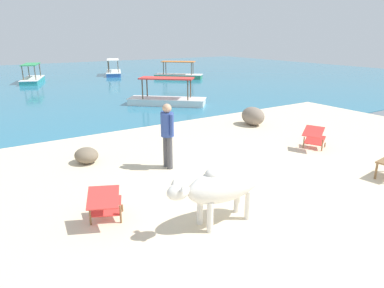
{
  "coord_description": "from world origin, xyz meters",
  "views": [
    {
      "loc": [
        -5.02,
        -4.01,
        3.21
      ],
      "look_at": [
        -0.48,
        3.0,
        0.55
      ],
      "focal_mm": 32.04,
      "sensor_mm": 36.0,
      "label": 1
    }
  ],
  "objects_px": {
    "deck_chair_far": "(105,203)",
    "person_standing": "(167,131)",
    "boat_teal": "(33,79)",
    "boat_white": "(167,99)",
    "deck_chair_near": "(314,136)",
    "boat_green": "(178,75)",
    "cow": "(222,186)",
    "boat_blue": "(114,72)"
  },
  "relations": [
    {
      "from": "cow",
      "to": "deck_chair_far",
      "type": "distance_m",
      "value": 2.07
    },
    {
      "from": "deck_chair_far",
      "to": "person_standing",
      "type": "distance_m",
      "value": 2.86
    },
    {
      "from": "boat_green",
      "to": "boat_blue",
      "type": "bearing_deg",
      "value": 167.19
    },
    {
      "from": "person_standing",
      "to": "boat_teal",
      "type": "bearing_deg",
      "value": 87.91
    },
    {
      "from": "deck_chair_near",
      "to": "boat_green",
      "type": "distance_m",
      "value": 17.9
    },
    {
      "from": "boat_white",
      "to": "boat_green",
      "type": "height_order",
      "value": "same"
    },
    {
      "from": "deck_chair_far",
      "to": "boat_white",
      "type": "relative_size",
      "value": 0.26
    },
    {
      "from": "deck_chair_far",
      "to": "boat_teal",
      "type": "height_order",
      "value": "boat_teal"
    },
    {
      "from": "boat_teal",
      "to": "boat_white",
      "type": "bearing_deg",
      "value": -143.65
    },
    {
      "from": "boat_blue",
      "to": "boat_white",
      "type": "height_order",
      "value": "same"
    },
    {
      "from": "deck_chair_far",
      "to": "boat_teal",
      "type": "xyz_separation_m",
      "value": [
        2.16,
        21.18,
        -0.13
      ]
    },
    {
      "from": "cow",
      "to": "person_standing",
      "type": "bearing_deg",
      "value": -98.69
    },
    {
      "from": "cow",
      "to": "deck_chair_far",
      "type": "relative_size",
      "value": 2.04
    },
    {
      "from": "deck_chair_far",
      "to": "boat_blue",
      "type": "height_order",
      "value": "boat_blue"
    },
    {
      "from": "boat_white",
      "to": "boat_green",
      "type": "bearing_deg",
      "value": 98.22
    },
    {
      "from": "boat_white",
      "to": "cow",
      "type": "bearing_deg",
      "value": -71.96
    },
    {
      "from": "deck_chair_near",
      "to": "deck_chair_far",
      "type": "bearing_deg",
      "value": 161.25
    },
    {
      "from": "deck_chair_far",
      "to": "boat_teal",
      "type": "bearing_deg",
      "value": 19.21
    },
    {
      "from": "cow",
      "to": "boat_teal",
      "type": "relative_size",
      "value": 0.49
    },
    {
      "from": "cow",
      "to": "boat_green",
      "type": "relative_size",
      "value": 0.54
    },
    {
      "from": "boat_white",
      "to": "person_standing",
      "type": "bearing_deg",
      "value": -76.79
    },
    {
      "from": "cow",
      "to": "boat_white",
      "type": "xyz_separation_m",
      "value": [
        4.47,
        10.07,
        -0.45
      ]
    },
    {
      "from": "deck_chair_near",
      "to": "deck_chair_far",
      "type": "relative_size",
      "value": 1.0
    },
    {
      "from": "person_standing",
      "to": "boat_white",
      "type": "relative_size",
      "value": 0.46
    },
    {
      "from": "deck_chair_near",
      "to": "boat_teal",
      "type": "distance_m",
      "value": 20.92
    },
    {
      "from": "deck_chair_near",
      "to": "boat_white",
      "type": "bearing_deg",
      "value": 66.96
    },
    {
      "from": "boat_teal",
      "to": "person_standing",
      "type": "bearing_deg",
      "value": -161.76
    },
    {
      "from": "deck_chair_far",
      "to": "boat_teal",
      "type": "relative_size",
      "value": 0.24
    },
    {
      "from": "cow",
      "to": "boat_teal",
      "type": "height_order",
      "value": "boat_teal"
    },
    {
      "from": "deck_chair_near",
      "to": "boat_teal",
      "type": "bearing_deg",
      "value": 76.92
    },
    {
      "from": "boat_teal",
      "to": "deck_chair_near",
      "type": "bearing_deg",
      "value": -150.04
    },
    {
      "from": "cow",
      "to": "deck_chair_near",
      "type": "height_order",
      "value": "cow"
    },
    {
      "from": "person_standing",
      "to": "deck_chair_far",
      "type": "bearing_deg",
      "value": -144.37
    },
    {
      "from": "boat_green",
      "to": "boat_teal",
      "type": "xyz_separation_m",
      "value": [
        -9.87,
        3.46,
        0.0
      ]
    },
    {
      "from": "boat_white",
      "to": "boat_teal",
      "type": "xyz_separation_m",
      "value": [
        -4.03,
        12.21,
        0.0
      ]
    },
    {
      "from": "boat_teal",
      "to": "boat_blue",
      "type": "bearing_deg",
      "value": -59.62
    },
    {
      "from": "cow",
      "to": "boat_blue",
      "type": "bearing_deg",
      "value": -105.13
    },
    {
      "from": "deck_chair_far",
      "to": "person_standing",
      "type": "bearing_deg",
      "value": -27.1
    },
    {
      "from": "boat_white",
      "to": "boat_teal",
      "type": "height_order",
      "value": "same"
    },
    {
      "from": "boat_green",
      "to": "boat_teal",
      "type": "distance_m",
      "value": 10.46
    },
    {
      "from": "person_standing",
      "to": "boat_blue",
      "type": "height_order",
      "value": "person_standing"
    },
    {
      "from": "deck_chair_far",
      "to": "boat_green",
      "type": "distance_m",
      "value": 21.42
    }
  ]
}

